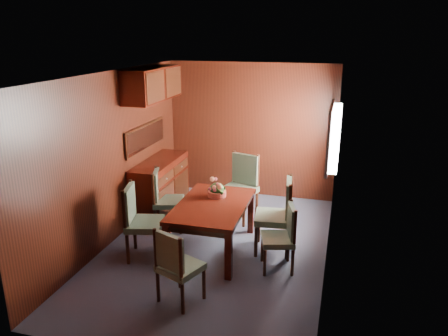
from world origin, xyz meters
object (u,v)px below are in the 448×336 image
(chair_right_near, at_px, (283,234))
(chair_head, at_px, (176,263))
(sideboard, at_px, (160,187))
(flower_centerpiece, at_px, (217,187))
(dining_table, at_px, (212,210))
(chair_left_near, at_px, (139,218))

(chair_right_near, height_order, chair_head, chair_head)
(sideboard, xyz_separation_m, flower_centerpiece, (1.20, -0.76, 0.37))
(dining_table, height_order, chair_left_near, chair_left_near)
(chair_left_near, relative_size, flower_centerpiece, 3.64)
(chair_left_near, height_order, chair_head, chair_left_near)
(chair_right_near, relative_size, chair_head, 0.97)
(chair_left_near, height_order, flower_centerpiece, chair_left_near)
(dining_table, distance_m, chair_head, 1.30)
(chair_right_near, bearing_deg, sideboard, 44.34)
(sideboard, relative_size, dining_table, 0.95)
(dining_table, relative_size, flower_centerpiece, 5.28)
(chair_right_near, height_order, flower_centerpiece, flower_centerpiece)
(chair_head, distance_m, flower_centerpiece, 1.62)
(sideboard, bearing_deg, flower_centerpiece, -32.21)
(sideboard, distance_m, chair_head, 2.63)
(sideboard, bearing_deg, chair_head, -62.85)
(chair_left_near, bearing_deg, flower_centerpiece, 115.65)
(chair_left_near, bearing_deg, dining_table, 102.15)
(sideboard, bearing_deg, chair_right_near, -29.98)
(chair_left_near, xyz_separation_m, flower_centerpiece, (0.86, 0.72, 0.26))
(chair_head, bearing_deg, flower_centerpiece, 111.94)
(sideboard, relative_size, flower_centerpiece, 5.01)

